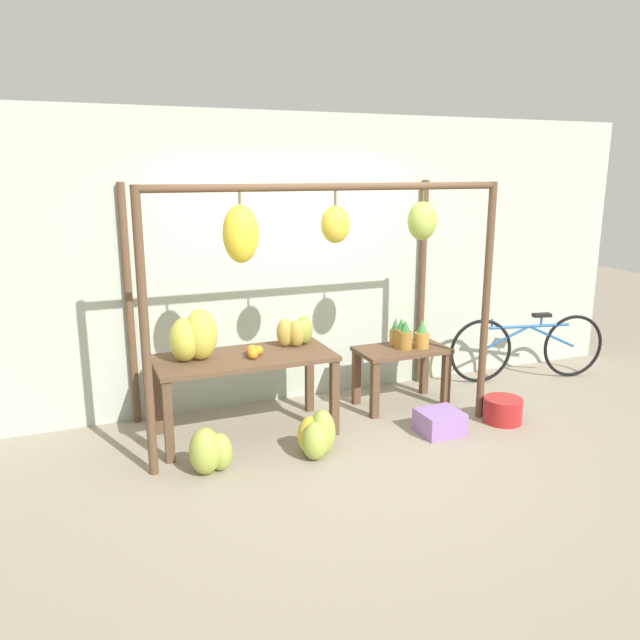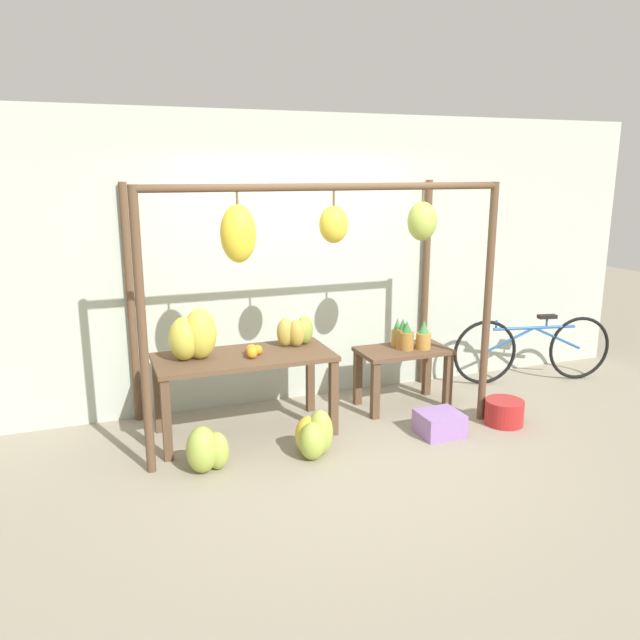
# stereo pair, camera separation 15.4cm
# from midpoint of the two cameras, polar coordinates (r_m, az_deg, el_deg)

# --- Properties ---
(ground_plane) EXTENTS (20.00, 20.00, 0.00)m
(ground_plane) POSITION_cam_midpoint_polar(r_m,az_deg,el_deg) (5.16, 3.34, -12.50)
(ground_plane) COLOR gray
(shop_wall_back) EXTENTS (8.00, 0.08, 2.80)m
(shop_wall_back) POSITION_cam_midpoint_polar(r_m,az_deg,el_deg) (6.12, -2.26, 5.40)
(shop_wall_back) COLOR #B7C1B2
(shop_wall_back) RESTS_ON ground_plane
(stall_awning) EXTENTS (3.07, 1.26, 2.17)m
(stall_awning) POSITION_cam_midpoint_polar(r_m,az_deg,el_deg) (5.15, 0.54, 5.92)
(stall_awning) COLOR brown
(stall_awning) RESTS_ON ground_plane
(display_table_main) EXTENTS (1.52, 0.70, 0.72)m
(display_table_main) POSITION_cam_midpoint_polar(r_m,az_deg,el_deg) (5.43, -6.13, -4.27)
(display_table_main) COLOR brown
(display_table_main) RESTS_ON ground_plane
(display_table_side) EXTENTS (0.88, 0.50, 0.58)m
(display_table_side) POSITION_cam_midpoint_polar(r_m,az_deg,el_deg) (6.13, 8.30, -3.79)
(display_table_side) COLOR brown
(display_table_side) RESTS_ON ground_plane
(banana_pile_on_table) EXTENTS (0.45, 0.32, 0.43)m
(banana_pile_on_table) POSITION_cam_midpoint_polar(r_m,az_deg,el_deg) (5.28, -10.74, -1.45)
(banana_pile_on_table) COLOR gold
(banana_pile_on_table) RESTS_ON display_table_main
(orange_pile) EXTENTS (0.16, 0.24, 0.09)m
(orange_pile) POSITION_cam_midpoint_polar(r_m,az_deg,el_deg) (5.36, -5.34, -2.82)
(orange_pile) COLOR orange
(orange_pile) RESTS_ON display_table_main
(pineapple_cluster) EXTENTS (0.32, 0.32, 0.30)m
(pineapple_cluster) POSITION_cam_midpoint_polar(r_m,az_deg,el_deg) (6.08, 8.83, -1.49)
(pineapple_cluster) COLOR #B27F38
(pineapple_cluster) RESTS_ON display_table_side
(banana_pile_ground_left) EXTENTS (0.40, 0.34, 0.37)m
(banana_pile_ground_left) POSITION_cam_midpoint_polar(r_m,az_deg,el_deg) (4.95, -9.41, -11.64)
(banana_pile_ground_left) COLOR #9EB247
(banana_pile_ground_left) RESTS_ON ground_plane
(banana_pile_ground_right) EXTENTS (0.38, 0.41, 0.38)m
(banana_pile_ground_right) POSITION_cam_midpoint_polar(r_m,az_deg,el_deg) (5.13, 0.31, -10.59)
(banana_pile_ground_right) COLOR #9EB247
(banana_pile_ground_right) RESTS_ON ground_plane
(fruit_crate_white) EXTENTS (0.37, 0.33, 0.20)m
(fruit_crate_white) POSITION_cam_midpoint_polar(r_m,az_deg,el_deg) (5.65, 11.63, -9.25)
(fruit_crate_white) COLOR #9970B7
(fruit_crate_white) RESTS_ON ground_plane
(blue_bucket) EXTENTS (0.35, 0.35, 0.23)m
(blue_bucket) POSITION_cam_midpoint_polar(r_m,az_deg,el_deg) (6.02, 17.21, -8.05)
(blue_bucket) COLOR #AD2323
(blue_bucket) RESTS_ON ground_plane
(parked_bicycle) EXTENTS (1.78, 0.40, 0.75)m
(parked_bicycle) POSITION_cam_midpoint_polar(r_m,az_deg,el_deg) (7.21, 19.47, -2.49)
(parked_bicycle) COLOR black
(parked_bicycle) RESTS_ON ground_plane
(papaya_pile) EXTENTS (0.38, 0.25, 0.26)m
(papaya_pile) POSITION_cam_midpoint_polar(r_m,az_deg,el_deg) (5.62, -1.41, -1.07)
(papaya_pile) COLOR #B2993D
(papaya_pile) RESTS_ON display_table_main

